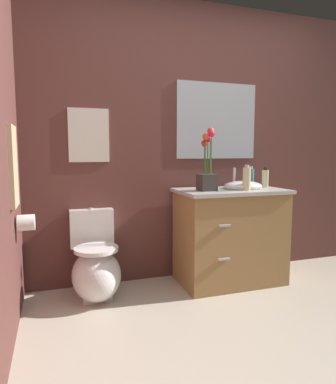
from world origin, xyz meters
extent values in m
plane|color=beige|center=(0.00, 0.00, 0.00)|extent=(10.08, 10.08, 0.00)
cube|color=brown|center=(0.20, 1.55, 1.25)|extent=(4.70, 0.05, 2.50)
ellipsoid|color=white|center=(-0.96, 1.21, 0.20)|extent=(0.38, 0.48, 0.40)
cube|color=white|center=(-0.96, 1.26, 0.09)|extent=(0.22, 0.26, 0.18)
cube|color=white|center=(-0.96, 1.49, 0.52)|extent=(0.36, 0.13, 0.32)
cylinder|color=white|center=(-0.96, 1.19, 0.42)|extent=(0.34, 0.34, 0.03)
cylinder|color=#B7B7BC|center=(-0.96, 1.49, 0.68)|extent=(0.04, 0.04, 0.02)
cube|color=#9E7242|center=(0.22, 1.23, 0.40)|extent=(0.90, 0.52, 0.81)
cube|color=#BCB7B2|center=(0.22, 1.23, 0.82)|extent=(0.94, 0.56, 0.03)
ellipsoid|color=white|center=(0.34, 1.23, 0.86)|extent=(0.36, 0.26, 0.10)
cylinder|color=#B7B7BC|center=(0.34, 1.39, 0.93)|extent=(0.02, 0.02, 0.18)
cube|color=#B7B7BC|center=(0.02, 0.96, 0.58)|extent=(0.10, 0.02, 0.02)
cube|color=#B7B7BC|center=(0.02, 0.96, 0.31)|extent=(0.10, 0.02, 0.02)
cube|color=#38332D|center=(-0.03, 1.19, 0.91)|extent=(0.14, 0.14, 0.14)
cylinder|color=#386B2D|center=(0.00, 1.20, 1.16)|extent=(0.01, 0.01, 0.36)
sphere|color=#EA4C23|center=(0.00, 1.20, 1.34)|extent=(0.06, 0.06, 0.06)
cylinder|color=#386B2D|center=(-0.02, 1.21, 1.12)|extent=(0.01, 0.01, 0.29)
sphere|color=#E01E51|center=(-0.02, 1.21, 1.27)|extent=(0.06, 0.06, 0.06)
cylinder|color=#386B2D|center=(-0.05, 1.21, 1.10)|extent=(0.01, 0.01, 0.26)
sphere|color=red|center=(-0.05, 1.21, 1.23)|extent=(0.06, 0.06, 0.06)
cylinder|color=#386B2D|center=(-0.05, 1.17, 1.13)|extent=(0.01, 0.01, 0.31)
sphere|color=#EA4C23|center=(-0.05, 1.17, 1.29)|extent=(0.06, 0.06, 0.06)
cylinder|color=#386B2D|center=(-0.01, 1.15, 1.14)|extent=(0.01, 0.01, 0.33)
sphere|color=#E01E51|center=(-0.01, 1.15, 1.31)|extent=(0.06, 0.06, 0.06)
cylinder|color=teal|center=(0.50, 1.36, 0.92)|extent=(0.06, 0.06, 0.17)
cylinder|color=#B7B7BC|center=(0.50, 1.36, 1.02)|extent=(0.03, 0.03, 0.02)
cylinder|color=beige|center=(0.30, 1.11, 0.93)|extent=(0.07, 0.07, 0.19)
cylinder|color=#B7B7BC|center=(0.30, 1.11, 1.04)|extent=(0.04, 0.04, 0.02)
cylinder|color=beige|center=(0.60, 1.27, 0.92)|extent=(0.06, 0.06, 0.16)
cylinder|color=black|center=(0.60, 1.27, 1.01)|extent=(0.03, 0.03, 0.02)
cube|color=silver|center=(-0.96, 1.52, 1.30)|extent=(0.33, 0.01, 0.44)
cube|color=#B2BCC6|center=(0.22, 1.52, 1.45)|extent=(0.80, 0.01, 0.70)
cube|color=tan|center=(-1.50, 0.97, 1.07)|extent=(0.03, 0.28, 0.52)
cylinder|color=white|center=(-1.44, 1.06, 0.68)|extent=(0.11, 0.11, 0.11)
camera|label=1|loc=(-1.26, -1.43, 1.15)|focal=32.17mm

